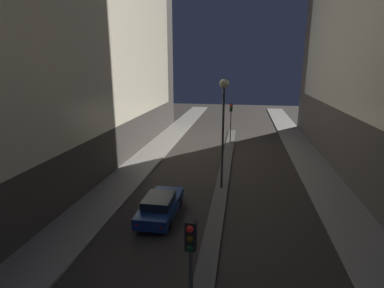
{
  "coord_description": "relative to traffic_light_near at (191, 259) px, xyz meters",
  "views": [
    {
      "loc": [
        1.29,
        -3.09,
        8.86
      ],
      "look_at": [
        -3.29,
        23.84,
        1.6
      ],
      "focal_mm": 28.0,
      "sensor_mm": 36.0,
      "label": 1
    }
  ],
  "objects": [
    {
      "name": "street_lamp",
      "position": [
        0.0,
        13.07,
        2.53
      ],
      "size": [
        0.63,
        0.63,
        7.82
      ],
      "color": "#383838",
      "rests_on": "median_strip"
    },
    {
      "name": "building_left",
      "position": [
        -12.21,
        16.6,
        7.57
      ],
      "size": [
        6.01,
        41.74,
        22.02
      ],
      "color": "#423D38",
      "rests_on": "ground"
    },
    {
      "name": "traffic_light_near",
      "position": [
        0.0,
        0.0,
        0.0
      ],
      "size": [
        0.32,
        0.42,
        4.51
      ],
      "color": "#383838",
      "rests_on": "median_strip"
    },
    {
      "name": "car_left_lane",
      "position": [
        -3.3,
        8.32,
        -2.69
      ],
      "size": [
        1.88,
        4.67,
        1.46
      ],
      "color": "navy",
      "rests_on": "ground"
    },
    {
      "name": "median_strip",
      "position": [
        0.0,
        15.04,
        -3.38
      ],
      "size": [
        0.93,
        36.62,
        0.13
      ],
      "color": "#56544F",
      "rests_on": "ground"
    },
    {
      "name": "traffic_light_mid",
      "position": [
        0.0,
        26.48,
        0.0
      ],
      "size": [
        0.32,
        0.42,
        4.51
      ],
      "color": "#383838",
      "rests_on": "median_strip"
    }
  ]
}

